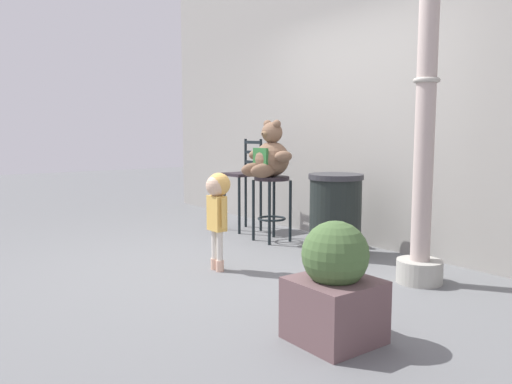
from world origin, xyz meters
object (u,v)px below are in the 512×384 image
lamppost (424,148)px  trash_bin (335,214)px  teddy_bear (270,156)px  child_walking (217,200)px  bar_stool_with_teddy (272,195)px  planter_with_shrub (335,286)px  bar_chair_empty (244,179)px

lamppost → trash_bin: bearing=173.3°
teddy_bear → child_walking: teddy_bear is taller
bar_stool_with_teddy → child_walking: size_ratio=0.84×
child_walking → lamppost: bearing=175.2°
bar_stool_with_teddy → trash_bin: (0.85, 0.11, -0.11)m
child_walking → lamppost: 1.71m
lamppost → planter_with_shrub: 1.58m
teddy_bear → trash_bin: size_ratio=0.77×
teddy_bear → child_walking: size_ratio=0.72×
trash_bin → planter_with_shrub: size_ratio=1.14×
teddy_bear → bar_stool_with_teddy: bearing=90.0°
child_walking → planter_with_shrub: child_walking is taller
teddy_bear → bar_chair_empty: size_ratio=0.55×
bar_stool_with_teddy → lamppost: (1.90, -0.02, 0.55)m
planter_with_shrub → teddy_bear: bearing=150.0°
trash_bin → bar_chair_empty: size_ratio=0.71×
child_walking → bar_chair_empty: 1.82m
planter_with_shrub → bar_stool_with_teddy: bearing=149.4°
bar_stool_with_teddy → planter_with_shrub: (2.30, -1.36, -0.19)m
lamppost → bar_chair_empty: (-2.59, 0.14, -0.44)m
planter_with_shrub → child_walking: bearing=171.1°
lamppost → planter_with_shrub: bearing=-73.4°
trash_bin → lamppost: 1.25m
trash_bin → lamppost: (1.05, -0.12, 0.66)m
bar_chair_empty → bar_stool_with_teddy: bearing=-10.1°
teddy_bear → planter_with_shrub: (2.30, -1.33, -0.61)m
bar_stool_with_teddy → planter_with_shrub: bearing=-30.6°
teddy_bear → trash_bin: bearing=9.2°
bar_chair_empty → lamppost: bearing=-3.1°
bar_stool_with_teddy → lamppost: lamppost is taller
teddy_bear → lamppost: size_ratio=0.22×
teddy_bear → bar_chair_empty: bearing=167.4°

